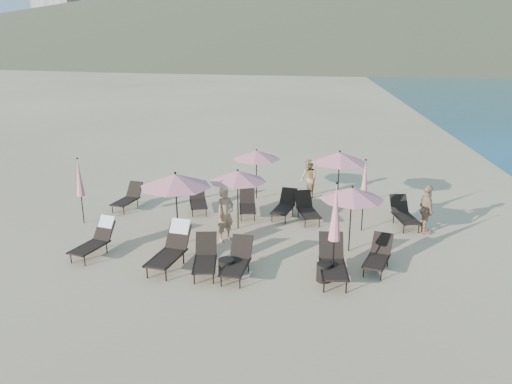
# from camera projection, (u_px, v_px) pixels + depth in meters

# --- Properties ---
(ground) EXTENTS (800.00, 800.00, 0.00)m
(ground) POSITION_uv_depth(u_px,v_px,m) (282.00, 268.00, 13.73)
(ground) COLOR #D6BA8C
(ground) RESTS_ON ground
(volcanic_headland) EXTENTS (690.00, 690.00, 55.00)m
(volcanic_headland) POSITION_uv_depth(u_px,v_px,m) (434.00, 1.00, 286.61)
(volcanic_headland) COLOR brown
(volcanic_headland) RESTS_ON ground
(hotel_skyline) EXTENTS (109.00, 82.00, 55.00)m
(hotel_skyline) POSITION_uv_depth(u_px,v_px,m) (138.00, 4.00, 273.59)
(hotel_skyline) COLOR beige
(hotel_skyline) RESTS_ON ground
(lounger_0) EXTENTS (0.99, 1.68, 0.99)m
(lounger_0) POSITION_uv_depth(u_px,v_px,m) (96.00, 239.00, 14.55)
(lounger_0) COLOR black
(lounger_0) RESTS_ON ground
(lounger_1) EXTENTS (0.98, 1.90, 1.13)m
(lounger_1) POSITION_uv_depth(u_px,v_px,m) (171.00, 247.00, 13.78)
(lounger_1) COLOR black
(lounger_1) RESTS_ON ground
(lounger_2) EXTENTS (0.80, 1.62, 0.90)m
(lounger_2) POSITION_uv_depth(u_px,v_px,m) (205.00, 257.00, 13.44)
(lounger_2) COLOR black
(lounger_2) RESTS_ON ground
(lounger_3) EXTENTS (0.76, 1.62, 0.90)m
(lounger_3) POSITION_uv_depth(u_px,v_px,m) (237.00, 260.00, 13.24)
(lounger_3) COLOR black
(lounger_3) RESTS_ON ground
(lounger_4) EXTENTS (0.75, 1.79, 1.01)m
(lounger_4) POSITION_uv_depth(u_px,v_px,m) (333.00, 261.00, 13.07)
(lounger_4) COLOR black
(lounger_4) RESTS_ON ground
(lounger_5) EXTENTS (1.00, 1.57, 0.84)m
(lounger_5) POSITION_uv_depth(u_px,v_px,m) (378.00, 255.00, 13.62)
(lounger_5) COLOR black
(lounger_5) RESTS_ON ground
(lounger_6) EXTENTS (0.88, 1.59, 0.86)m
(lounger_6) POSITION_uv_depth(u_px,v_px,m) (128.00, 198.00, 18.53)
(lounger_6) COLOR black
(lounger_6) RESTS_ON ground
(lounger_7) EXTENTS (0.98, 1.67, 0.99)m
(lounger_7) POSITION_uv_depth(u_px,v_px,m) (198.00, 197.00, 18.33)
(lounger_7) COLOR black
(lounger_7) RESTS_ON ground
(lounger_8) EXTENTS (0.76, 1.54, 0.85)m
(lounger_8) POSITION_uv_depth(u_px,v_px,m) (247.00, 204.00, 17.81)
(lounger_8) COLOR black
(lounger_8) RESTS_ON ground
(lounger_9) EXTENTS (0.92, 1.62, 0.88)m
(lounger_9) POSITION_uv_depth(u_px,v_px,m) (285.00, 205.00, 17.66)
(lounger_9) COLOR black
(lounger_9) RESTS_ON ground
(lounger_10) EXTENTS (0.97, 1.66, 0.90)m
(lounger_10) POSITION_uv_depth(u_px,v_px,m) (307.00, 208.00, 17.29)
(lounger_10) COLOR black
(lounger_10) RESTS_ON ground
(lounger_11) EXTENTS (0.87, 1.66, 0.91)m
(lounger_11) POSITION_uv_depth(u_px,v_px,m) (404.00, 213.00, 16.78)
(lounger_11) COLOR black
(lounger_11) RESTS_ON ground
(umbrella_open_0) EXTENTS (2.15, 2.15, 2.31)m
(umbrella_open_0) POSITION_uv_depth(u_px,v_px,m) (175.00, 180.00, 14.75)
(umbrella_open_0) COLOR black
(umbrella_open_0) RESTS_ON ground
(umbrella_open_1) EXTENTS (1.90, 1.90, 2.04)m
(umbrella_open_1) POSITION_uv_depth(u_px,v_px,m) (238.00, 176.00, 16.12)
(umbrella_open_1) COLOR black
(umbrella_open_1) RESTS_ON ground
(umbrella_open_2) EXTENTS (1.89, 1.89, 2.03)m
(umbrella_open_2) POSITION_uv_depth(u_px,v_px,m) (352.00, 193.00, 14.35)
(umbrella_open_2) COLOR black
(umbrella_open_2) RESTS_ON ground
(umbrella_open_3) EXTENTS (1.86, 1.86, 2.00)m
(umbrella_open_3) POSITION_uv_depth(u_px,v_px,m) (256.00, 155.00, 19.21)
(umbrella_open_3) COLOR black
(umbrella_open_3) RESTS_ON ground
(umbrella_open_4) EXTENTS (2.08, 2.08, 2.24)m
(umbrella_open_4) POSITION_uv_depth(u_px,v_px,m) (340.00, 157.00, 17.87)
(umbrella_open_4) COLOR black
(umbrella_open_4) RESTS_ON ground
(umbrella_closed_0) EXTENTS (0.32, 0.32, 2.71)m
(umbrella_closed_0) POSITION_uv_depth(u_px,v_px,m) (335.00, 213.00, 12.47)
(umbrella_closed_0) COLOR black
(umbrella_closed_0) RESTS_ON ground
(umbrella_closed_1) EXTENTS (0.28, 0.28, 2.42)m
(umbrella_closed_1) POSITION_uv_depth(u_px,v_px,m) (365.00, 181.00, 15.96)
(umbrella_closed_1) COLOR black
(umbrella_closed_1) RESTS_ON ground
(umbrella_closed_2) EXTENTS (0.27, 0.27, 2.31)m
(umbrella_closed_2) POSITION_uv_depth(u_px,v_px,m) (79.00, 178.00, 16.64)
(umbrella_closed_2) COLOR black
(umbrella_closed_2) RESTS_ON ground
(side_table_0) EXTENTS (0.44, 0.44, 0.44)m
(side_table_0) POSITION_uv_depth(u_px,v_px,m) (226.00, 267.00, 13.32)
(side_table_0) COLOR black
(side_table_0) RESTS_ON ground
(side_table_1) EXTENTS (0.39, 0.39, 0.49)m
(side_table_1) POSITION_uv_depth(u_px,v_px,m) (324.00, 272.00, 12.97)
(side_table_1) COLOR black
(side_table_1) RESTS_ON ground
(beachgoer_a) EXTENTS (0.72, 0.74, 1.72)m
(beachgoer_a) POSITION_uv_depth(u_px,v_px,m) (225.00, 214.00, 15.41)
(beachgoer_a) COLOR #A47C59
(beachgoer_a) RESTS_ON ground
(beachgoer_b) EXTENTS (0.88, 0.94, 1.54)m
(beachgoer_b) POSITION_uv_depth(u_px,v_px,m) (309.00, 179.00, 19.60)
(beachgoer_b) COLOR tan
(beachgoer_b) RESTS_ON ground
(beachgoer_c) EXTENTS (0.51, 1.00, 1.63)m
(beachgoer_c) POSITION_uv_depth(u_px,v_px,m) (426.00, 209.00, 16.00)
(beachgoer_c) COLOR tan
(beachgoer_c) RESTS_ON ground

